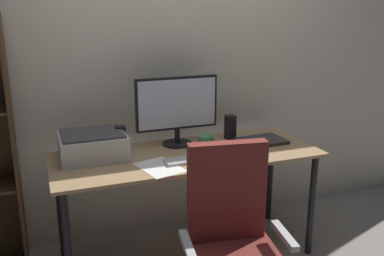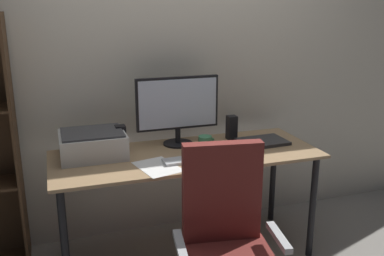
% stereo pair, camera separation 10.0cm
% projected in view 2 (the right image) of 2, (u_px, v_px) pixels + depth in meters
% --- Properties ---
extents(ground_plane, '(12.00, 12.00, 0.00)m').
position_uv_depth(ground_plane, '(187.00, 254.00, 2.96)').
color(ground_plane, gray).
extents(back_wall, '(6.40, 0.10, 2.60)m').
position_uv_depth(back_wall, '(165.00, 57.00, 3.06)').
color(back_wall, beige).
rests_on(back_wall, ground).
extents(desk, '(1.71, 0.66, 0.74)m').
position_uv_depth(desk, '(187.00, 165.00, 2.78)').
color(desk, tan).
rests_on(desk, ground).
extents(monitor, '(0.56, 0.20, 0.46)m').
position_uv_depth(monitor, '(178.00, 106.00, 2.86)').
color(monitor, black).
rests_on(monitor, desk).
extents(keyboard, '(0.29, 0.12, 0.02)m').
position_uv_depth(keyboard, '(187.00, 160.00, 2.61)').
color(keyboard, '#B7BABC').
rests_on(keyboard, desk).
extents(mouse, '(0.06, 0.10, 0.03)m').
position_uv_depth(mouse, '(218.00, 155.00, 2.67)').
color(mouse, black).
rests_on(mouse, desk).
extents(coffee_mug, '(0.10, 0.09, 0.11)m').
position_uv_depth(coffee_mug, '(205.00, 144.00, 2.76)').
color(coffee_mug, '#387F51').
rests_on(coffee_mug, desk).
extents(laptop, '(0.33, 0.24, 0.02)m').
position_uv_depth(laptop, '(262.00, 142.00, 2.95)').
color(laptop, '#2D2D30').
rests_on(laptop, desk).
extents(speaker_left, '(0.06, 0.07, 0.17)m').
position_uv_depth(speaker_left, '(121.00, 138.00, 2.78)').
color(speaker_left, black).
rests_on(speaker_left, desk).
extents(speaker_right, '(0.06, 0.07, 0.17)m').
position_uv_depth(speaker_right, '(232.00, 128.00, 3.02)').
color(speaker_right, black).
rests_on(speaker_right, desk).
extents(printer, '(0.40, 0.34, 0.16)m').
position_uv_depth(printer, '(93.00, 144.00, 2.68)').
color(printer, silver).
rests_on(printer, desk).
extents(paper_sheet, '(0.27, 0.34, 0.00)m').
position_uv_depth(paper_sheet, '(158.00, 167.00, 2.52)').
color(paper_sheet, white).
rests_on(paper_sheet, desk).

